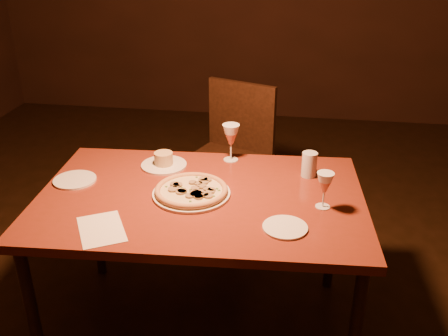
# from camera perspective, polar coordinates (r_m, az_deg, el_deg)

# --- Properties ---
(dining_table) EXTENTS (1.47, 1.00, 0.76)m
(dining_table) POSITION_cam_1_polar(r_m,az_deg,el_deg) (2.22, -2.66, -4.60)
(dining_table) COLOR maroon
(dining_table) RESTS_ON floor
(chair_far) EXTENTS (0.60, 0.60, 0.96)m
(chair_far) POSITION_cam_1_polar(r_m,az_deg,el_deg) (3.14, 0.77, 1.82)
(chair_far) COLOR black
(chair_far) RESTS_ON floor
(pizza_plate) EXTENTS (0.34, 0.34, 0.04)m
(pizza_plate) POSITION_cam_1_polar(r_m,az_deg,el_deg) (2.18, -3.75, -2.61)
(pizza_plate) COLOR white
(pizza_plate) RESTS_ON dining_table
(ramekin_saucer) EXTENTS (0.22, 0.22, 0.07)m
(ramekin_saucer) POSITION_cam_1_polar(r_m,az_deg,el_deg) (2.45, -6.90, 0.72)
(ramekin_saucer) COLOR white
(ramekin_saucer) RESTS_ON dining_table
(wine_glass_far) EXTENTS (0.09, 0.09, 0.19)m
(wine_glass_far) POSITION_cam_1_polar(r_m,az_deg,el_deg) (2.47, 0.80, 2.91)
(wine_glass_far) COLOR #C66C52
(wine_glass_far) RESTS_ON dining_table
(wine_glass_right) EXTENTS (0.07, 0.07, 0.16)m
(wine_glass_right) POSITION_cam_1_polar(r_m,az_deg,el_deg) (2.09, 11.38, -2.51)
(wine_glass_right) COLOR #C66C52
(wine_glass_right) RESTS_ON dining_table
(water_tumbler) EXTENTS (0.07, 0.07, 0.12)m
(water_tumbler) POSITION_cam_1_polar(r_m,az_deg,el_deg) (2.35, 9.72, 0.40)
(water_tumbler) COLOR silver
(water_tumbler) RESTS_ON dining_table
(side_plate_left) EXTENTS (0.19, 0.19, 0.01)m
(side_plate_left) POSITION_cam_1_polar(r_m,az_deg,el_deg) (2.40, -16.68, -1.32)
(side_plate_left) COLOR white
(side_plate_left) RESTS_ON dining_table
(side_plate_near) EXTENTS (0.18, 0.18, 0.01)m
(side_plate_near) POSITION_cam_1_polar(r_m,az_deg,el_deg) (1.96, 6.99, -6.75)
(side_plate_near) COLOR white
(side_plate_near) RESTS_ON dining_table
(menu_card) EXTENTS (0.26, 0.29, 0.00)m
(menu_card) POSITION_cam_1_polar(r_m,az_deg,el_deg) (2.00, -13.84, -6.80)
(menu_card) COLOR white
(menu_card) RESTS_ON dining_table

